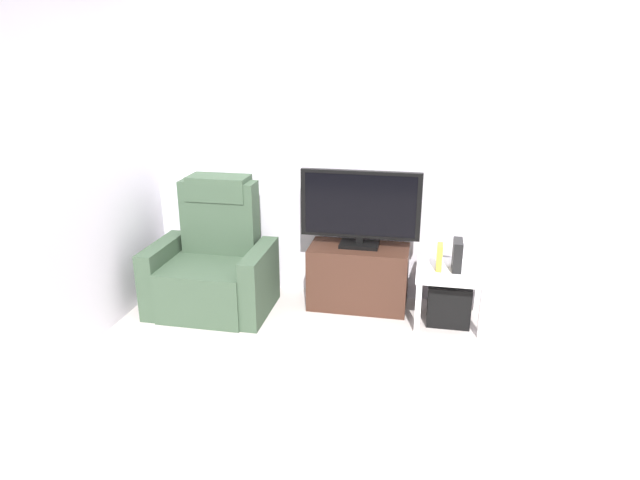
{
  "coord_description": "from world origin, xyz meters",
  "views": [
    {
      "loc": [
        0.52,
        -3.38,
        2.08
      ],
      "look_at": [
        -0.25,
        0.5,
        0.7
      ],
      "focal_mm": 30.92,
      "sensor_mm": 36.0,
      "label": 1
    }
  ],
  "objects_px": {
    "tv_stand": "(358,276)",
    "game_console": "(457,255)",
    "subwoofer_box": "(449,301)",
    "recliner_armchair": "(214,265)",
    "television": "(360,207)",
    "side_table": "(451,278)",
    "book_upright": "(439,257)"
  },
  "relations": [
    {
      "from": "tv_stand",
      "to": "game_console",
      "type": "bearing_deg",
      "value": -8.34
    },
    {
      "from": "recliner_armchair",
      "to": "side_table",
      "type": "xyz_separation_m",
      "value": [
        1.93,
        0.11,
        -0.0
      ]
    },
    {
      "from": "game_console",
      "to": "book_upright",
      "type": "bearing_deg",
      "value": -167.47
    },
    {
      "from": "tv_stand",
      "to": "recliner_armchair",
      "type": "height_order",
      "value": "recliner_armchair"
    },
    {
      "from": "tv_stand",
      "to": "subwoofer_box",
      "type": "relative_size",
      "value": 2.46
    },
    {
      "from": "television",
      "to": "subwoofer_box",
      "type": "bearing_deg",
      "value": -10.85
    },
    {
      "from": "side_table",
      "to": "subwoofer_box",
      "type": "bearing_deg",
      "value": -135.0
    },
    {
      "from": "subwoofer_box",
      "to": "game_console",
      "type": "xyz_separation_m",
      "value": [
        0.04,
        0.01,
        0.4
      ]
    },
    {
      "from": "tv_stand",
      "to": "side_table",
      "type": "bearing_deg",
      "value": -9.46
    },
    {
      "from": "game_console",
      "to": "subwoofer_box",
      "type": "bearing_deg",
      "value": -164.05
    },
    {
      "from": "recliner_armchair",
      "to": "subwoofer_box",
      "type": "distance_m",
      "value": 1.95
    },
    {
      "from": "tv_stand",
      "to": "side_table",
      "type": "xyz_separation_m",
      "value": [
        0.75,
        -0.13,
        0.11
      ]
    },
    {
      "from": "television",
      "to": "recliner_armchair",
      "type": "xyz_separation_m",
      "value": [
        -1.18,
        -0.26,
        -0.49
      ]
    },
    {
      "from": "television",
      "to": "book_upright",
      "type": "distance_m",
      "value": 0.75
    },
    {
      "from": "subwoofer_box",
      "to": "game_console",
      "type": "relative_size",
      "value": 1.38
    },
    {
      "from": "tv_stand",
      "to": "book_upright",
      "type": "distance_m",
      "value": 0.72
    },
    {
      "from": "recliner_armchair",
      "to": "side_table",
      "type": "bearing_deg",
      "value": -5.03
    },
    {
      "from": "recliner_armchair",
      "to": "side_table",
      "type": "relative_size",
      "value": 2.0
    },
    {
      "from": "tv_stand",
      "to": "subwoofer_box",
      "type": "distance_m",
      "value": 0.77
    },
    {
      "from": "subwoofer_box",
      "to": "game_console",
      "type": "bearing_deg",
      "value": 15.95
    },
    {
      "from": "television",
      "to": "book_upright",
      "type": "relative_size",
      "value": 4.69
    },
    {
      "from": "side_table",
      "to": "book_upright",
      "type": "distance_m",
      "value": 0.2
    },
    {
      "from": "television",
      "to": "side_table",
      "type": "height_order",
      "value": "television"
    },
    {
      "from": "tv_stand",
      "to": "game_console",
      "type": "relative_size",
      "value": 3.4
    },
    {
      "from": "book_upright",
      "to": "television",
      "type": "bearing_deg",
      "value": 165.88
    },
    {
      "from": "book_upright",
      "to": "game_console",
      "type": "height_order",
      "value": "game_console"
    },
    {
      "from": "recliner_armchair",
      "to": "subwoofer_box",
      "type": "xyz_separation_m",
      "value": [
        1.93,
        0.11,
        -0.21
      ]
    },
    {
      "from": "recliner_armchair",
      "to": "book_upright",
      "type": "bearing_deg",
      "value": -5.47
    },
    {
      "from": "television",
      "to": "game_console",
      "type": "distance_m",
      "value": 0.86
    },
    {
      "from": "recliner_armchair",
      "to": "side_table",
      "type": "height_order",
      "value": "recliner_armchair"
    },
    {
      "from": "subwoofer_box",
      "to": "side_table",
      "type": "bearing_deg",
      "value": 45.0
    },
    {
      "from": "side_table",
      "to": "game_console",
      "type": "distance_m",
      "value": 0.19
    }
  ]
}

